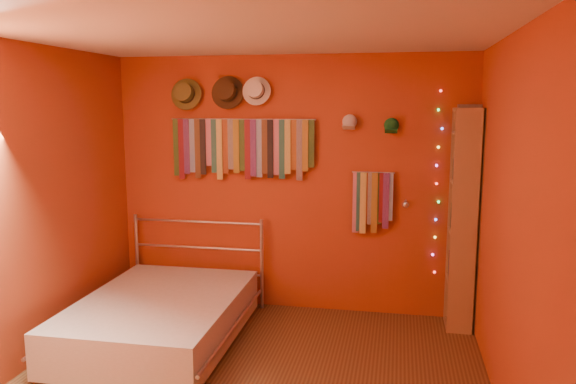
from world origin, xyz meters
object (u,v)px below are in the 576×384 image
Objects in this scene: reading_lamp at (406,204)px; bookshelf at (468,219)px; bed at (160,318)px; tie_rack at (241,146)px.

bookshelf reaches higher than reading_lamp.
bookshelf is at bearing 17.38° from bed.
tie_rack is 0.77× the size of bed.
bed is (-2.05, -0.84, -0.92)m from reading_lamp.
reading_lamp is 0.13× the size of bookshelf.
tie_rack is at bearing 64.63° from bed.
bookshelf reaches higher than tie_rack.
reading_lamp is at bearing -5.20° from tie_rack.
bookshelf reaches higher than bed.
bed is (-0.46, -0.99, -1.41)m from tie_rack.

